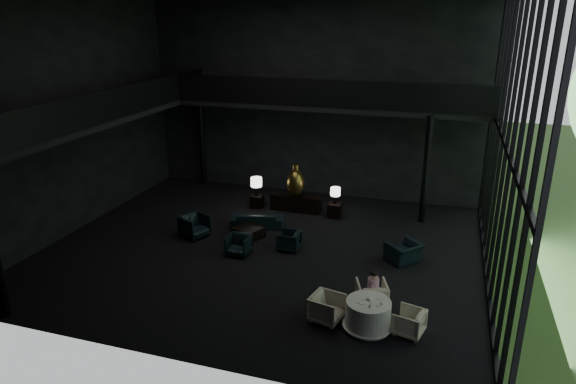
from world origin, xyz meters
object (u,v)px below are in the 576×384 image
(lounge_armchair_west, at_px, (195,224))
(lounge_armchair_south, at_px, (239,245))
(table_lamp_left, at_px, (256,183))
(child, at_px, (373,282))
(sofa, at_px, (257,218))
(dining_chair_east, at_px, (409,322))
(window_armchair, at_px, (404,250))
(side_table_left, at_px, (257,201))
(dining_chair_west, at_px, (327,307))
(console, at_px, (296,203))
(bronze_urn, at_px, (296,183))
(dining_table, at_px, (368,316))
(coffee_table, at_px, (249,232))
(table_lamp_right, at_px, (335,192))
(side_table_right, at_px, (335,210))
(lounge_armchair_east, at_px, (289,241))
(dining_chair_north, at_px, (372,293))

(lounge_armchair_west, relative_size, lounge_armchair_south, 1.40)
(table_lamp_left, relative_size, child, 1.16)
(sofa, distance_m, dining_chair_east, 7.77)
(sofa, distance_m, window_armchair, 5.52)
(side_table_left, height_order, dining_chair_west, dining_chair_west)
(console, height_order, bronze_urn, bronze_urn)
(bronze_urn, relative_size, dining_table, 1.01)
(bronze_urn, distance_m, side_table_left, 1.85)
(table_lamp_left, height_order, coffee_table, table_lamp_left)
(table_lamp_left, height_order, dining_chair_east, table_lamp_left)
(table_lamp_left, relative_size, dining_chair_west, 0.96)
(coffee_table, relative_size, dining_chair_west, 1.11)
(table_lamp_right, distance_m, lounge_armchair_west, 5.37)
(bronze_urn, relative_size, child, 1.97)
(sofa, relative_size, window_armchair, 1.84)
(side_table_right, relative_size, dining_chair_east, 0.85)
(lounge_armchair_south, distance_m, dining_table, 5.43)
(side_table_right, relative_size, lounge_armchair_south, 0.80)
(side_table_left, xyz_separation_m, side_table_right, (3.20, -0.07, 0.02))
(lounge_armchair_south, xyz_separation_m, dining_table, (4.63, -2.84, -0.01))
(lounge_armchair_east, height_order, child, child)
(side_table_right, height_order, dining_chair_east, dining_chair_east)
(bronze_urn, xyz_separation_m, dining_chair_west, (2.94, -7.03, -0.79))
(bronze_urn, height_order, lounge_armchair_west, bronze_urn)
(child, bearing_deg, dining_chair_north, -58.20)
(lounge_armchair_west, height_order, window_armchair, lounge_armchair_west)
(dining_chair_west, bearing_deg, window_armchair, -9.28)
(window_armchair, xyz_separation_m, child, (-0.53, -2.96, 0.37))
(window_armchair, bearing_deg, child, 32.26)
(window_armchair, height_order, dining_chair_north, dining_chair_north)
(lounge_armchair_south, bearing_deg, console, 83.03)
(lounge_armchair_east, bearing_deg, sofa, -131.02)
(bronze_urn, distance_m, lounge_armchair_west, 4.33)
(dining_chair_west, bearing_deg, lounge_armchair_east, 42.75)
(bronze_urn, bearing_deg, lounge_armchair_south, -98.72)
(coffee_table, bearing_deg, console, 74.17)
(side_table_right, xyz_separation_m, child, (2.35, -6.00, 0.50))
(side_table_right, bearing_deg, window_armchair, -46.50)
(dining_table, xyz_separation_m, dining_chair_west, (-1.04, 0.02, 0.06))
(table_lamp_right, distance_m, dining_table, 7.36)
(table_lamp_left, xyz_separation_m, dining_chair_north, (5.52, -5.98, -0.63))
(side_table_left, distance_m, window_armchair, 6.82)
(dining_table, bearing_deg, coffee_table, 139.20)
(side_table_left, relative_size, lounge_armchair_south, 0.74)
(window_armchair, height_order, dining_chair_west, window_armchair)
(dining_chair_east, bearing_deg, coffee_table, -110.99)
(dining_chair_north, bearing_deg, child, 102.67)
(bronze_urn, distance_m, table_lamp_left, 1.61)
(bronze_urn, xyz_separation_m, table_lamp_right, (1.60, -0.11, -0.19))
(bronze_urn, xyz_separation_m, dining_chair_east, (4.96, -6.99, -0.86))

